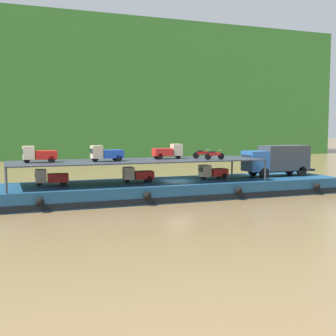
# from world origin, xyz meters

# --- Properties ---
(ground_plane) EXTENTS (400.00, 400.00, 0.00)m
(ground_plane) POSITION_xyz_m (0.00, 0.00, 0.00)
(ground_plane) COLOR brown
(hillside_far_bank) EXTENTS (124.77, 35.98, 30.58)m
(hillside_far_bank) POSITION_xyz_m (0.00, 69.84, 17.22)
(hillside_far_bank) COLOR #33702D
(hillside_far_bank) RESTS_ON ground
(cargo_barge) EXTENTS (31.78, 7.77, 1.50)m
(cargo_barge) POSITION_xyz_m (0.00, -0.02, 0.75)
(cargo_barge) COLOR navy
(cargo_barge) RESTS_ON ground
(covered_lorry) EXTENTS (7.87, 2.33, 3.10)m
(covered_lorry) POSITION_xyz_m (10.91, 0.04, 3.19)
(covered_lorry) COLOR #285BA3
(covered_lorry) RESTS_ON cargo_barge
(cargo_rack) EXTENTS (22.58, 6.44, 2.00)m
(cargo_rack) POSITION_xyz_m (-3.80, 0.00, 3.44)
(cargo_rack) COLOR #2D333D
(cargo_rack) RESTS_ON cargo_barge
(mini_truck_lower_stern) EXTENTS (2.80, 1.30, 1.38)m
(mini_truck_lower_stern) POSITION_xyz_m (-11.39, 0.58, 2.19)
(mini_truck_lower_stern) COLOR red
(mini_truck_lower_stern) RESTS_ON cargo_barge
(mini_truck_lower_aft) EXTENTS (2.79, 1.30, 1.38)m
(mini_truck_lower_aft) POSITION_xyz_m (-3.85, 0.19, 2.19)
(mini_truck_lower_aft) COLOR red
(mini_truck_lower_aft) RESTS_ON cargo_barge
(mini_truck_lower_mid) EXTENTS (2.79, 1.29, 1.38)m
(mini_truck_lower_mid) POSITION_xyz_m (3.56, -0.04, 2.19)
(mini_truck_lower_mid) COLOR red
(mini_truck_lower_mid) RESTS_ON cargo_barge
(mini_truck_upper_stern) EXTENTS (2.75, 1.21, 1.38)m
(mini_truck_upper_stern) POSITION_xyz_m (-12.36, 0.15, 4.19)
(mini_truck_upper_stern) COLOR red
(mini_truck_upper_stern) RESTS_ON cargo_rack
(mini_truck_upper_mid) EXTENTS (2.80, 1.30, 1.38)m
(mini_truck_upper_mid) POSITION_xyz_m (-6.85, -0.50, 4.19)
(mini_truck_upper_mid) COLOR #1E47B7
(mini_truck_upper_mid) RESTS_ON cargo_rack
(mini_truck_upper_fore) EXTENTS (2.76, 1.24, 1.38)m
(mini_truck_upper_fore) POSITION_xyz_m (-0.72, 0.67, 4.19)
(mini_truck_upper_fore) COLOR red
(mini_truck_upper_fore) RESTS_ON cargo_rack
(motorcycle_upper_port) EXTENTS (1.90, 0.55, 0.87)m
(motorcycle_upper_port) POSITION_xyz_m (2.78, -1.93, 3.93)
(motorcycle_upper_port) COLOR black
(motorcycle_upper_port) RESTS_ON cargo_rack
(motorcycle_upper_centre) EXTENTS (1.90, 0.55, 0.87)m
(motorcycle_upper_centre) POSITION_xyz_m (2.48, 0.00, 3.93)
(motorcycle_upper_centre) COLOR black
(motorcycle_upper_centre) RESTS_ON cargo_rack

